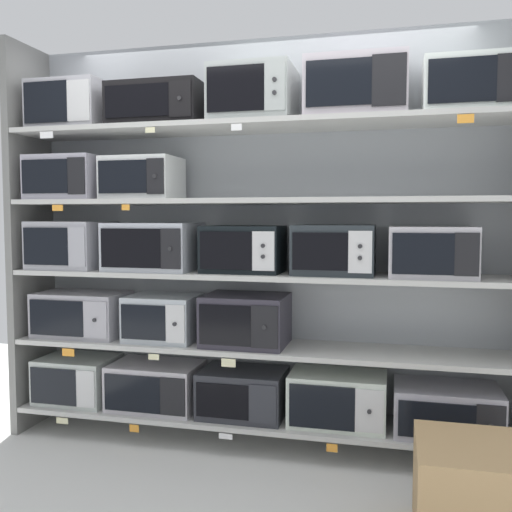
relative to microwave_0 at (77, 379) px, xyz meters
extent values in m
cube|color=#9EA3A8|center=(1.22, 0.25, 0.93)|extent=(3.25, 0.04, 2.52)
cube|color=slate|center=(-0.33, 0.00, 0.93)|extent=(0.05, 0.45, 2.52)
cube|color=beige|center=(1.22, 0.00, -0.16)|extent=(3.05, 0.45, 0.03)
cube|color=#B3BCB6|center=(0.00, 0.00, 0.00)|extent=(0.48, 0.36, 0.29)
cube|color=black|center=(-0.06, -0.18, 0.00)|extent=(0.33, 0.01, 0.23)
cube|color=silver|center=(0.17, -0.18, 0.00)|extent=(0.13, 0.01, 0.23)
cube|color=#BAB5BC|center=(0.56, 0.00, 0.00)|extent=(0.56, 0.37, 0.29)
cube|color=black|center=(0.49, -0.18, 0.00)|extent=(0.37, 0.01, 0.23)
cube|color=black|center=(0.75, -0.18, 0.00)|extent=(0.16, 0.01, 0.23)
cube|color=#2B2D33|center=(1.14, 0.00, -0.01)|extent=(0.52, 0.36, 0.28)
cube|color=black|center=(1.07, -0.18, -0.01)|extent=(0.32, 0.01, 0.20)
cube|color=#2B2D33|center=(1.31, -0.18, -0.01)|extent=(0.16, 0.01, 0.23)
cube|color=silver|center=(1.72, 0.00, 0.00)|extent=(0.56, 0.35, 0.30)
cube|color=black|center=(1.65, -0.18, 0.00)|extent=(0.37, 0.01, 0.25)
cube|color=silver|center=(1.91, -0.17, 0.00)|extent=(0.16, 0.01, 0.24)
cylinder|color=#262628|center=(1.91, -0.18, 0.00)|extent=(0.02, 0.01, 0.02)
cube|color=#A3A1AD|center=(2.34, 0.00, -0.01)|extent=(0.58, 0.39, 0.27)
cube|color=black|center=(2.27, -0.19, -0.01)|extent=(0.40, 0.01, 0.20)
cube|color=black|center=(2.54, -0.19, -0.01)|extent=(0.15, 0.01, 0.22)
cylinder|color=#262628|center=(2.54, -0.20, -0.01)|extent=(0.02, 0.01, 0.02)
cube|color=beige|center=(0.03, -0.23, -0.20)|extent=(0.08, 0.00, 0.04)
cube|color=orange|center=(0.52, -0.23, -0.20)|extent=(0.06, 0.00, 0.04)
cube|color=white|center=(1.10, -0.23, -0.20)|extent=(0.08, 0.00, 0.03)
cube|color=orange|center=(1.72, -0.23, -0.20)|extent=(0.06, 0.00, 0.04)
cube|color=orange|center=(2.37, -0.23, -0.20)|extent=(0.08, 0.00, 0.03)
cube|color=beige|center=(1.22, 0.00, 0.28)|extent=(3.05, 0.45, 0.03)
cube|color=#A4A2AA|center=(0.05, 0.00, 0.44)|extent=(0.57, 0.35, 0.29)
cube|color=black|center=(-0.03, -0.18, 0.44)|extent=(0.38, 0.01, 0.22)
cube|color=#A4A2AA|center=(0.24, -0.17, 0.44)|extent=(0.16, 0.01, 0.23)
cylinder|color=#262628|center=(0.24, -0.18, 0.44)|extent=(0.02, 0.01, 0.02)
cube|color=#B1B9C1|center=(0.62, 0.00, 0.44)|extent=(0.44, 0.35, 0.29)
cube|color=black|center=(0.57, -0.18, 0.44)|extent=(0.29, 0.01, 0.21)
cube|color=silver|center=(0.77, -0.18, 0.44)|extent=(0.12, 0.01, 0.23)
cylinder|color=#262628|center=(0.77, -0.18, 0.44)|extent=(0.02, 0.01, 0.02)
cube|color=#302D38|center=(1.16, 0.00, 0.45)|extent=(0.50, 0.39, 0.31)
cube|color=black|center=(1.09, -0.20, 0.45)|extent=(0.31, 0.01, 0.24)
cube|color=black|center=(1.32, -0.19, 0.45)|extent=(0.16, 0.01, 0.25)
cylinder|color=#262628|center=(1.32, -0.20, 0.45)|extent=(0.02, 0.01, 0.02)
cube|color=orange|center=(0.08, -0.23, 0.24)|extent=(0.08, 0.00, 0.05)
cube|color=beige|center=(0.65, -0.23, 0.25)|extent=(0.07, 0.00, 0.03)
cube|color=beige|center=(1.12, -0.23, 0.24)|extent=(0.08, 0.00, 0.05)
cube|color=beige|center=(1.22, 0.00, 0.73)|extent=(3.05, 0.45, 0.03)
cube|color=#9D9DA5|center=(-0.01, 0.00, 0.90)|extent=(0.45, 0.42, 0.31)
cube|color=black|center=(-0.07, -0.21, 0.90)|extent=(0.31, 0.01, 0.23)
cube|color=#9D9DA5|center=(0.15, -0.21, 0.90)|extent=(0.11, 0.01, 0.25)
cube|color=#B2B8C2|center=(0.56, 0.00, 0.89)|extent=(0.54, 0.41, 0.30)
cube|color=black|center=(0.50, -0.21, 0.89)|extent=(0.39, 0.01, 0.23)
cube|color=black|center=(0.76, -0.21, 0.89)|extent=(0.12, 0.01, 0.24)
cylinder|color=#262628|center=(0.76, -0.21, 0.89)|extent=(0.02, 0.01, 0.02)
cube|color=black|center=(1.15, 0.00, 0.88)|extent=(0.47, 0.32, 0.28)
cube|color=black|center=(1.09, -0.16, 0.88)|extent=(0.32, 0.01, 0.22)
cube|color=silver|center=(1.31, -0.16, 0.88)|extent=(0.13, 0.01, 0.23)
cylinder|color=#262628|center=(1.31, -0.17, 0.85)|extent=(0.02, 0.01, 0.02)
cylinder|color=#262628|center=(1.31, -0.17, 0.91)|extent=(0.02, 0.01, 0.02)
cube|color=#262D32|center=(1.69, 0.00, 0.89)|extent=(0.47, 0.35, 0.29)
cube|color=black|center=(1.63, -0.18, 0.89)|extent=(0.31, 0.01, 0.21)
cube|color=silver|center=(1.85, -0.18, 0.89)|extent=(0.13, 0.01, 0.23)
cylinder|color=#262628|center=(1.85, -0.19, 0.85)|extent=(0.02, 0.01, 0.02)
cylinder|color=#262628|center=(1.85, -0.19, 0.92)|extent=(0.02, 0.01, 0.02)
cube|color=#B6B2B9|center=(2.24, 0.00, 0.88)|extent=(0.47, 0.39, 0.28)
cube|color=black|center=(2.18, -0.20, 0.88)|extent=(0.32, 0.01, 0.22)
cube|color=black|center=(2.40, -0.20, 0.88)|extent=(0.12, 0.01, 0.23)
cube|color=beige|center=(1.22, 0.00, 1.17)|extent=(3.05, 0.45, 0.03)
cube|color=#A3A0AF|center=(-0.01, 0.00, 1.33)|extent=(0.46, 0.41, 0.28)
cube|color=black|center=(-0.06, -0.21, 1.33)|extent=(0.32, 0.01, 0.21)
cube|color=black|center=(0.15, -0.21, 1.33)|extent=(0.11, 0.01, 0.22)
cube|color=silver|center=(0.49, 0.00, 1.32)|extent=(0.45, 0.34, 0.26)
cube|color=black|center=(0.44, -0.17, 1.32)|extent=(0.32, 0.01, 0.20)
cube|color=black|center=(0.65, -0.17, 1.32)|extent=(0.11, 0.01, 0.21)
cylinder|color=#262628|center=(0.65, -0.18, 1.32)|extent=(0.02, 0.01, 0.02)
cube|color=orange|center=(0.03, -0.23, 1.13)|extent=(0.07, 0.00, 0.04)
cube|color=orange|center=(0.49, -0.23, 1.13)|extent=(0.05, 0.00, 0.03)
cube|color=beige|center=(1.22, 0.00, 1.62)|extent=(3.05, 0.45, 0.03)
cube|color=#A4A3AB|center=(0.00, 0.00, 1.78)|extent=(0.48, 0.34, 0.31)
cube|color=black|center=(-0.07, -0.17, 1.78)|extent=(0.30, 0.01, 0.25)
cube|color=silver|center=(0.15, -0.17, 1.78)|extent=(0.15, 0.01, 0.25)
cube|color=black|center=(0.61, 0.00, 1.76)|extent=(0.58, 0.35, 0.26)
cube|color=black|center=(0.54, -0.18, 1.76)|extent=(0.41, 0.01, 0.19)
cube|color=black|center=(0.82, -0.18, 1.76)|extent=(0.14, 0.01, 0.21)
cylinder|color=#262628|center=(0.82, -0.19, 1.76)|extent=(0.02, 0.01, 0.02)
cube|color=#A0A8A5|center=(1.21, 0.00, 1.79)|extent=(0.48, 0.41, 0.32)
cube|color=black|center=(1.16, -0.21, 1.79)|extent=(0.33, 0.01, 0.25)
cube|color=#A0A8A5|center=(1.38, -0.21, 1.79)|extent=(0.12, 0.01, 0.26)
cylinder|color=#262628|center=(1.38, -0.22, 1.76)|extent=(0.02, 0.01, 0.02)
cylinder|color=#262628|center=(1.38, -0.22, 1.83)|extent=(0.02, 0.01, 0.02)
cube|color=#BBB2BA|center=(1.81, 0.00, 1.80)|extent=(0.57, 0.36, 0.34)
cube|color=black|center=(1.73, -0.18, 1.80)|extent=(0.35, 0.01, 0.25)
cube|color=black|center=(1.99, -0.18, 1.80)|extent=(0.18, 0.01, 0.27)
cube|color=silver|center=(2.41, 0.00, 1.78)|extent=(0.48, 0.33, 0.30)
cube|color=black|center=(2.36, -0.17, 1.78)|extent=(0.34, 0.01, 0.23)
cube|color=black|center=(2.58, -0.17, 1.78)|extent=(0.11, 0.01, 0.24)
cube|color=white|center=(-0.03, -0.23, 1.58)|extent=(0.09, 0.00, 0.04)
cube|color=beige|center=(0.65, -0.23, 1.58)|extent=(0.06, 0.00, 0.03)
cube|color=white|center=(1.17, -0.23, 1.58)|extent=(0.06, 0.00, 0.04)
cube|color=orange|center=(2.37, -0.23, 1.57)|extent=(0.08, 0.00, 0.04)
cube|color=tan|center=(2.39, -0.79, -0.11)|extent=(0.51, 0.51, 0.44)
camera|label=1|loc=(2.03, -3.26, 1.08)|focal=39.30mm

